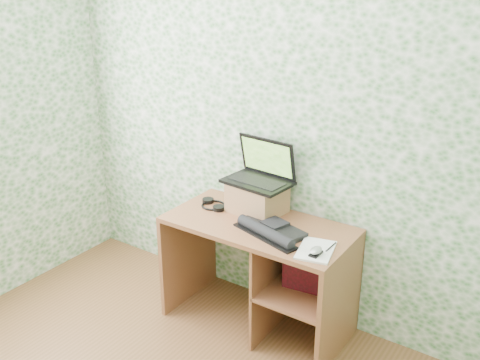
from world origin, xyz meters
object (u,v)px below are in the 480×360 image
Objects in this scene: riser at (257,198)px; notepad at (316,250)px; keyboard at (270,229)px; desk at (271,262)px; laptop at (261,172)px.

notepad is at bearing -25.37° from riser.
riser is at bearing 153.34° from keyboard.
keyboard is at bearing -63.22° from desk.
desk is 0.50m from notepad.
desk is 2.66× the size of laptop.
laptop is 0.92× the size of keyboard.
laptop is (-0.18, 0.16, 0.54)m from desk.
riser is (-0.18, 0.12, 0.37)m from desk.
laptop is at bearing 90.00° from riser.
desk is 4.40× the size of notepad.
keyboard is at bearing 157.90° from notepad.
laptop is (0.00, 0.05, 0.17)m from riser.
laptop is at bearing 147.85° from keyboard.
keyboard is 0.34m from notepad.
laptop reaches higher than keyboard.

